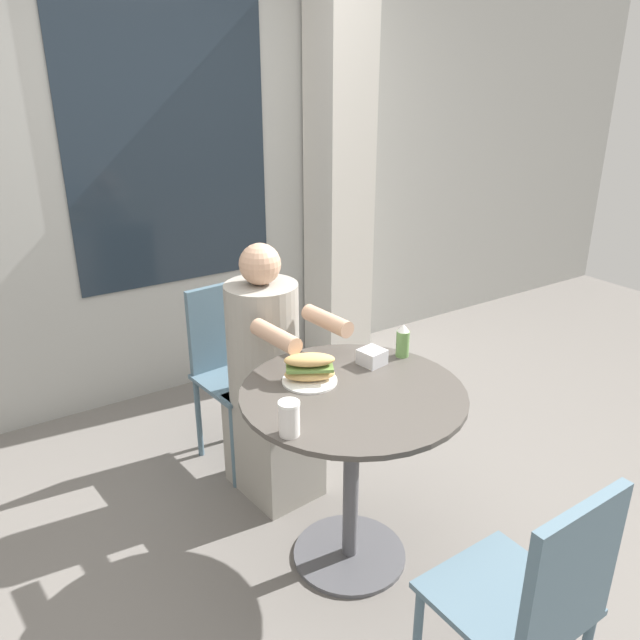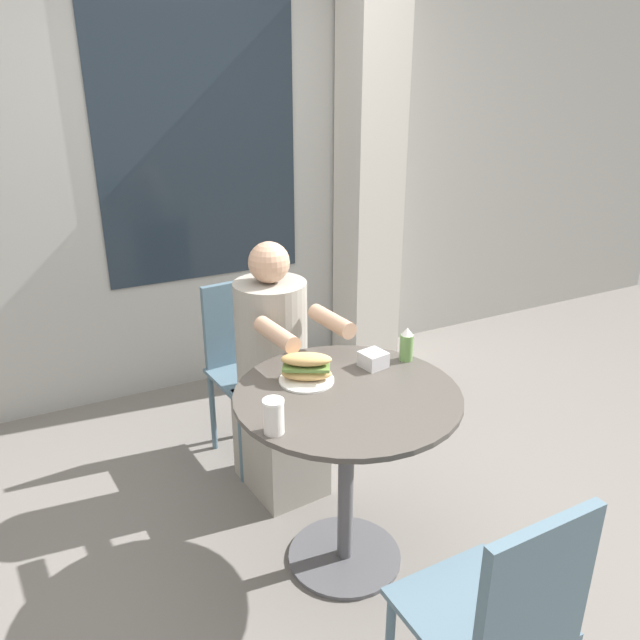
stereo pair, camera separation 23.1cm
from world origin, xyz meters
TOP-DOWN VIEW (x-y plane):
  - ground_plane at (0.00, 0.00)m, footprint 8.00×8.00m
  - storefront_wall at (0.00, 1.79)m, footprint 8.00×0.09m
  - lattice_pillar at (1.03, 1.57)m, footprint 0.32×0.32m
  - cafe_table at (0.00, 0.00)m, footprint 0.81×0.81m
  - diner_chair at (-0.04, 0.93)m, footprint 0.42×0.42m
  - seated_diner at (-0.03, 0.58)m, footprint 0.36×0.58m
  - empty_chair_across at (-0.01, -0.85)m, footprint 0.39×0.39m
  - sandwich_on_plate at (-0.09, 0.14)m, footprint 0.20×0.20m
  - drink_cup at (-0.33, -0.12)m, footprint 0.07×0.07m
  - napkin_box at (0.19, 0.14)m, footprint 0.10×0.10m
  - condiment_bottle at (0.34, 0.13)m, footprint 0.05×0.05m

SIDE VIEW (x-z plane):
  - ground_plane at x=0.00m, z-range 0.00..0.00m
  - seated_diner at x=-0.03m, z-range -0.07..1.08m
  - diner_chair at x=-0.04m, z-range 0.09..0.96m
  - empty_chair_across at x=-0.01m, z-range 0.09..0.96m
  - cafe_table at x=0.00m, z-range 0.18..0.93m
  - napkin_box at x=0.19m, z-range 0.75..0.81m
  - sandwich_on_plate at x=-0.09m, z-range 0.74..0.85m
  - drink_cup at x=-0.33m, z-range 0.75..0.86m
  - condiment_bottle at x=0.34m, z-range 0.74..0.88m
  - lattice_pillar at x=1.03m, z-range 0.00..2.40m
  - storefront_wall at x=0.00m, z-range 0.00..2.80m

